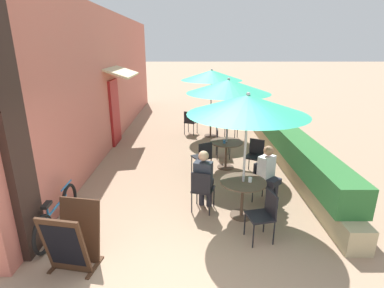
{
  "coord_description": "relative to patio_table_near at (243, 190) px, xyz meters",
  "views": [
    {
      "loc": [
        0.15,
        -3.45,
        3.13
      ],
      "look_at": [
        0.15,
        3.02,
        1.0
      ],
      "focal_mm": 28.0,
      "sensor_mm": 36.0,
      "label": 1
    }
  ],
  "objects": [
    {
      "name": "patio_umbrella_near",
      "position": [
        0.0,
        0.0,
        1.62
      ],
      "size": [
        2.11,
        2.11,
        2.39
      ],
      "color": "#B7B7BC",
      "rests_on": "ground_plane"
    },
    {
      "name": "cafe_chair_near_left",
      "position": [
        0.24,
        -0.74,
        -0.04
      ],
      "size": [
        0.48,
        0.48,
        0.87
      ],
      "rotation": [
        0.0,
        0.0,
        8.07
      ],
      "color": "black",
      "rests_on": "ground_plane"
    },
    {
      "name": "patio_table_near",
      "position": [
        0.0,
        0.0,
        0.0
      ],
      "size": [
        0.86,
        0.86,
        0.73
      ],
      "color": "brown",
      "rests_on": "ground_plane"
    },
    {
      "name": "seated_patron_near_right",
      "position": [
        0.59,
        0.5,
        0.13
      ],
      "size": [
        0.51,
        0.51,
        1.25
      ],
      "rotation": [
        0.0,
        0.0,
        10.17
      ],
      "color": "#23232D",
      "rests_on": "ground_plane"
    },
    {
      "name": "coffee_cup_near",
      "position": [
        0.12,
        -0.03,
        0.22
      ],
      "size": [
        0.07,
        0.07,
        0.09
      ],
      "color": "white",
      "rests_on": "patio_table_near"
    },
    {
      "name": "coffee_cup_mid",
      "position": [
        -0.12,
        2.28,
        0.22
      ],
      "size": [
        0.07,
        0.07,
        0.09
      ],
      "color": "teal",
      "rests_on": "patio_table_mid"
    },
    {
      "name": "cafe_chair_mid_right",
      "position": [
        -0.68,
        1.96,
        -0.04
      ],
      "size": [
        0.55,
        0.55,
        0.87
      ],
      "rotation": [
        0.0,
        0.0,
        6.81
      ],
      "color": "black",
      "rests_on": "ground_plane"
    },
    {
      "name": "bicycle_leaning",
      "position": [
        -3.3,
        -0.52,
        -0.22
      ],
      "size": [
        0.1,
        1.74,
        0.72
      ],
      "rotation": [
        0.0,
        0.0,
        0.01
      ],
      "color": "black",
      "rests_on": "ground_plane"
    },
    {
      "name": "menu_board",
      "position": [
        -2.69,
        -1.38,
        -0.08
      ],
      "size": [
        0.74,
        0.74,
        0.97
      ],
      "rotation": [
        0.0,
        0.0,
        -0.18
      ],
      "color": "#422819",
      "rests_on": "ground_plane"
    },
    {
      "name": "cafe_chair_mid_left",
      "position": [
        -0.13,
        3.18,
        -0.04
      ],
      "size": [
        0.4,
        0.4,
        0.87
      ],
      "rotation": [
        0.0,
        0.0,
        4.71
      ],
      "color": "black",
      "rests_on": "ground_plane"
    },
    {
      "name": "ground_plane",
      "position": [
        -1.1,
        -1.62,
        -0.56
      ],
      "size": [
        120.0,
        120.0,
        0.0
      ],
      "primitive_type": "plane",
      "color": "#9E7F66"
    },
    {
      "name": "cafe_chair_far_right",
      "position": [
        -1.03,
        5.6,
        -0.04
      ],
      "size": [
        0.52,
        0.52,
        0.87
      ],
      "rotation": [
        0.0,
        0.0,
        12.18
      ],
      "color": "black",
      "rests_on": "ground_plane"
    },
    {
      "name": "cafe_chair_near_right",
      "position": [
        0.51,
        0.58,
        -0.04
      ],
      "size": [
        0.57,
        0.57,
        0.87
      ],
      "rotation": [
        0.0,
        0.0,
        10.17
      ],
      "color": "black",
      "rests_on": "ground_plane"
    },
    {
      "name": "planter_hedge",
      "position": [
        1.65,
        5.17,
        -0.02
      ],
      "size": [
        0.6,
        12.79,
        1.01
      ],
      "color": "tan",
      "rests_on": "ground_plane"
    },
    {
      "name": "seated_patron_near_back",
      "position": [
        -0.72,
        0.26,
        0.13
      ],
      "size": [
        0.42,
        0.48,
        1.25
      ],
      "rotation": [
        0.0,
        0.0,
        12.26
      ],
      "color": "#23232D",
      "rests_on": "ground_plane"
    },
    {
      "name": "cafe_facade_wall",
      "position": [
        -3.64,
        5.14,
        1.53
      ],
      "size": [
        0.98,
        13.79,
        4.2
      ],
      "color": "#C66B5B",
      "rests_on": "ground_plane"
    },
    {
      "name": "cafe_chair_near_back",
      "position": [
        -0.76,
        0.16,
        -0.04
      ],
      "size": [
        0.5,
        0.5,
        0.87
      ],
      "rotation": [
        0.0,
        0.0,
        12.26
      ],
      "color": "black",
      "rests_on": "ground_plane"
    },
    {
      "name": "cafe_chair_mid_back",
      "position": [
        0.66,
        2.09,
        -0.04
      ],
      "size": [
        0.55,
        0.55,
        0.87
      ],
      "rotation": [
        0.0,
        0.0,
        8.9
      ],
      "color": "black",
      "rests_on": "ground_plane"
    },
    {
      "name": "cafe_chair_far_left",
      "position": [
        0.46,
        5.16,
        -0.04
      ],
      "size": [
        0.52,
        0.52,
        0.87
      ],
      "rotation": [
        0.0,
        0.0,
        9.03
      ],
      "color": "black",
      "rests_on": "ground_plane"
    },
    {
      "name": "patio_table_mid",
      "position": [
        -0.05,
        2.41,
        0.0
      ],
      "size": [
        0.86,
        0.86,
        0.73
      ],
      "color": "brown",
      "rests_on": "ground_plane"
    },
    {
      "name": "patio_umbrella_mid",
      "position": [
        -0.05,
        2.41,
        1.62
      ],
      "size": [
        2.11,
        2.11,
        2.39
      ],
      "color": "#B7B7BC",
      "rests_on": "ground_plane"
    },
    {
      "name": "patio_umbrella_far",
      "position": [
        -0.28,
        5.38,
        1.62
      ],
      "size": [
        2.11,
        2.11,
        2.39
      ],
      "color": "#B7B7BC",
      "rests_on": "ground_plane"
    },
    {
      "name": "patio_table_far",
      "position": [
        -0.28,
        5.38,
        0.0
      ],
      "size": [
        0.86,
        0.86,
        0.73
      ],
      "color": "brown",
      "rests_on": "ground_plane"
    },
    {
      "name": "coffee_cup_far",
      "position": [
        -0.18,
        5.34,
        0.22
      ],
      "size": [
        0.07,
        0.07,
        0.09
      ],
      "color": "teal",
      "rests_on": "patio_table_far"
    }
  ]
}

